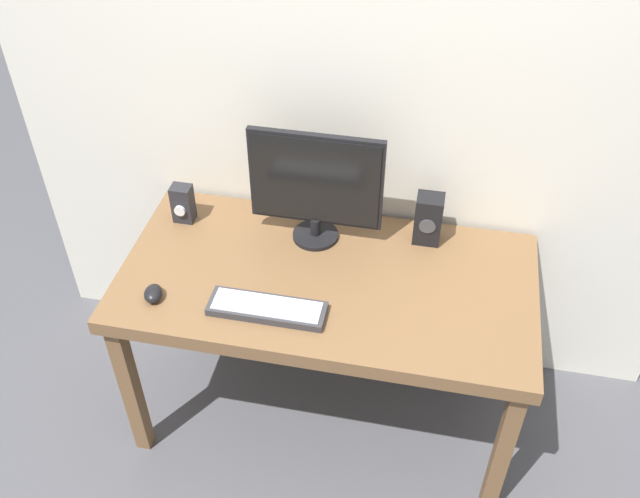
% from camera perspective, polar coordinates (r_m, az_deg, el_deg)
% --- Properties ---
extents(ground_plane, '(6.00, 6.00, 0.00)m').
position_cam_1_polar(ground_plane, '(2.98, 0.47, -12.56)').
color(ground_plane, '#4C4C51').
extents(wall_back, '(2.55, 0.04, 3.00)m').
position_cam_1_polar(wall_back, '(2.34, 2.69, 18.45)').
color(wall_back, silver).
rests_on(wall_back, ground_plane).
extents(desk, '(1.43, 0.73, 0.74)m').
position_cam_1_polar(desk, '(2.47, 0.55, -3.46)').
color(desk, brown).
rests_on(desk, ground_plane).
extents(monitor, '(0.47, 0.17, 0.43)m').
position_cam_1_polar(monitor, '(2.44, -0.34, 5.18)').
color(monitor, black).
rests_on(monitor, desk).
extents(keyboard_primary, '(0.38, 0.12, 0.03)m').
position_cam_1_polar(keyboard_primary, '(2.30, -4.31, -4.82)').
color(keyboard_primary, '#333338').
rests_on(keyboard_primary, desk).
extents(mouse, '(0.08, 0.10, 0.04)m').
position_cam_1_polar(mouse, '(2.39, -13.34, -3.53)').
color(mouse, black).
rests_on(mouse, desk).
extents(speaker_right, '(0.10, 0.09, 0.19)m').
position_cam_1_polar(speaker_right, '(2.53, 8.76, 2.43)').
color(speaker_right, black).
rests_on(speaker_right, desk).
extents(audio_controller, '(0.07, 0.07, 0.15)m').
position_cam_1_polar(audio_controller, '(2.66, -11.04, 3.63)').
color(audio_controller, '#232328').
rests_on(audio_controller, desk).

